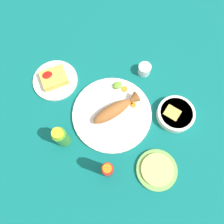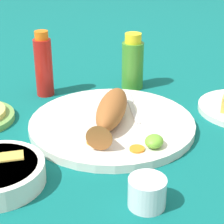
% 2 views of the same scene
% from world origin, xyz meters
% --- Properties ---
extents(ground_plane, '(4.00, 4.00, 0.00)m').
position_xyz_m(ground_plane, '(0.00, 0.00, 0.00)').
color(ground_plane, '#0C605B').
extents(main_plate, '(0.36, 0.36, 0.02)m').
position_xyz_m(main_plate, '(0.00, 0.00, 0.01)').
color(main_plate, silver).
rests_on(main_plate, ground_plane).
extents(fried_fish, '(0.23, 0.10, 0.06)m').
position_xyz_m(fried_fish, '(-0.02, -0.00, 0.05)').
color(fried_fish, '#935628').
rests_on(fried_fish, main_plate).
extents(fork_near, '(0.19, 0.03, 0.00)m').
position_xyz_m(fork_near, '(0.09, 0.04, 0.02)').
color(fork_near, silver).
rests_on(fork_near, main_plate).
extents(fork_far, '(0.17, 0.10, 0.00)m').
position_xyz_m(fork_far, '(0.09, -0.01, 0.02)').
color(fork_far, silver).
rests_on(fork_far, main_plate).
extents(carrot_slice_near, '(0.03, 0.03, 0.00)m').
position_xyz_m(carrot_slice_near, '(-0.11, 0.00, 0.02)').
color(carrot_slice_near, orange).
rests_on(carrot_slice_near, main_plate).
extents(carrot_slice_mid, '(0.02, 0.02, 0.00)m').
position_xyz_m(carrot_slice_mid, '(-0.10, -0.02, 0.02)').
color(carrot_slice_mid, orange).
rests_on(carrot_slice_mid, main_plate).
extents(carrot_slice_far, '(0.03, 0.03, 0.00)m').
position_xyz_m(carrot_slice_far, '(-0.10, -0.09, 0.02)').
color(carrot_slice_far, orange).
rests_on(carrot_slice_far, main_plate).
extents(lime_wedge_main, '(0.04, 0.04, 0.02)m').
position_xyz_m(lime_wedge_main, '(-0.08, -0.12, 0.03)').
color(lime_wedge_main, '#6BB233').
rests_on(lime_wedge_main, main_plate).
extents(hot_sauce_bottle_red, '(0.05, 0.05, 0.17)m').
position_xyz_m(hot_sauce_bottle_red, '(0.11, 0.23, 0.08)').
color(hot_sauce_bottle_red, '#B21914').
rests_on(hot_sauce_bottle_red, ground_plane).
extents(hot_sauce_bottle_green, '(0.06, 0.06, 0.15)m').
position_xyz_m(hot_sauce_bottle_green, '(0.24, 0.03, 0.07)').
color(hot_sauce_bottle_green, '#3D8428').
rests_on(hot_sauce_bottle_green, ground_plane).
extents(salt_cup, '(0.06, 0.06, 0.05)m').
position_xyz_m(salt_cup, '(-0.23, -0.15, 0.02)').
color(salt_cup, silver).
rests_on(salt_cup, ground_plane).
extents(side_plate_fries, '(0.22, 0.22, 0.01)m').
position_xyz_m(side_plate_fries, '(0.19, -0.27, 0.01)').
color(side_plate_fries, silver).
rests_on(side_plate_fries, ground_plane).
extents(fries_pile, '(0.12, 0.10, 0.04)m').
position_xyz_m(fries_pile, '(0.19, -0.27, 0.03)').
color(fries_pile, gold).
rests_on(fries_pile, side_plate_fries).
extents(guacamole_bowl, '(0.17, 0.17, 0.05)m').
position_xyz_m(guacamole_bowl, '(-0.27, 0.11, 0.02)').
color(guacamole_bowl, white).
rests_on(guacamole_bowl, ground_plane).
extents(tortilla_plate, '(0.17, 0.17, 0.01)m').
position_xyz_m(tortilla_plate, '(-0.08, 0.30, 0.01)').
color(tortilla_plate, '#6B9E4C').
rests_on(tortilla_plate, ground_plane).
extents(tortilla_stack, '(0.14, 0.14, 0.01)m').
position_xyz_m(tortilla_stack, '(-0.08, 0.30, 0.02)').
color(tortilla_stack, '#E0C666').
rests_on(tortilla_stack, tortilla_plate).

